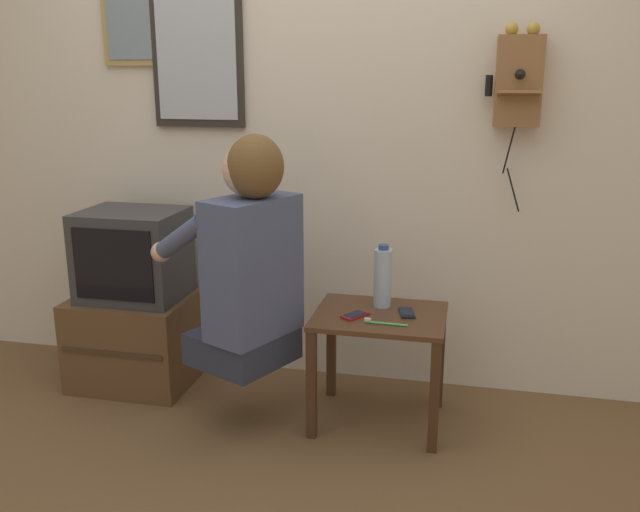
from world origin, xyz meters
TOP-DOWN VIEW (x-y plane):
  - ground_plane at (0.00, 0.00)m, footprint 14.00×14.00m
  - wall_back at (0.00, 1.06)m, footprint 6.80×0.05m
  - side_table at (0.42, 0.59)m, footprint 0.56×0.46m
  - person at (-0.11, 0.42)m, footprint 0.63×0.58m
  - tv_stand at (-0.82, 0.75)m, footprint 0.57×0.52m
  - television at (-0.80, 0.73)m, footprint 0.47×0.39m
  - wall_phone_antique at (0.94, 0.98)m, footprint 0.24×0.19m
  - framed_picture at (-0.83, 1.02)m, footprint 0.40×0.03m
  - wall_mirror at (-0.55, 1.02)m, footprint 0.46×0.03m
  - cell_phone_held at (0.32, 0.54)m, footprint 0.12×0.14m
  - cell_phone_spare at (0.53, 0.62)m, footprint 0.09×0.13m
  - water_bottle at (0.41, 0.70)m, footprint 0.08×0.08m
  - toothbrush at (0.45, 0.47)m, footprint 0.18×0.02m

SIDE VIEW (x-z plane):
  - ground_plane at x=0.00m, z-range 0.00..0.00m
  - tv_stand at x=-0.82m, z-range 0.00..0.45m
  - side_table at x=0.42m, z-range 0.15..0.66m
  - cell_phone_held at x=0.32m, z-range 0.51..0.52m
  - cell_phone_spare at x=0.53m, z-range 0.51..0.52m
  - toothbrush at x=0.45m, z-range 0.50..0.53m
  - water_bottle at x=0.41m, z-range 0.50..0.78m
  - television at x=-0.80m, z-range 0.45..0.88m
  - person at x=-0.11m, z-range 0.28..1.26m
  - wall_back at x=0.00m, z-range 0.00..2.55m
  - wall_phone_antique at x=0.94m, z-range 1.08..1.88m
  - wall_mirror at x=-0.55m, z-range 1.25..2.00m
  - framed_picture at x=-0.83m, z-range 1.54..1.95m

